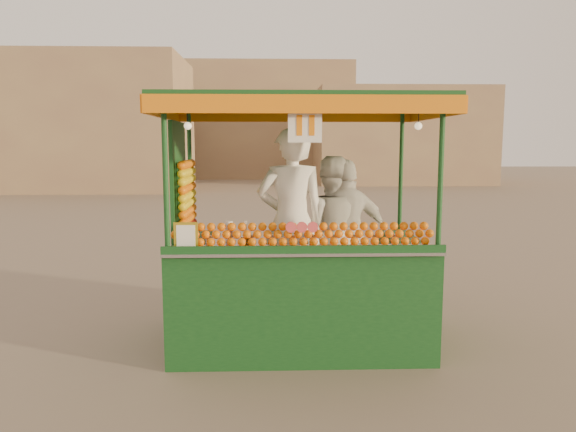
{
  "coord_description": "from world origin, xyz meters",
  "views": [
    {
      "loc": [
        -0.06,
        -5.63,
        2.08
      ],
      "look_at": [
        0.12,
        -0.03,
        1.33
      ],
      "focal_mm": 33.67,
      "sensor_mm": 36.0,
      "label": 1
    }
  ],
  "objects_px": {
    "juice_cart": "(293,267)",
    "vendor_middle": "(330,232)",
    "vendor_left": "(291,222)",
    "vendor_right": "(347,234)"
  },
  "relations": [
    {
      "from": "vendor_middle",
      "to": "vendor_right",
      "type": "relative_size",
      "value": 1.02
    },
    {
      "from": "juice_cart",
      "to": "vendor_middle",
      "type": "relative_size",
      "value": 1.68
    },
    {
      "from": "juice_cart",
      "to": "vendor_right",
      "type": "bearing_deg",
      "value": 29.66
    },
    {
      "from": "vendor_middle",
      "to": "vendor_left",
      "type": "bearing_deg",
      "value": 37.46
    },
    {
      "from": "vendor_right",
      "to": "juice_cart",
      "type": "bearing_deg",
      "value": 20.72
    },
    {
      "from": "vendor_left",
      "to": "vendor_right",
      "type": "height_order",
      "value": "vendor_left"
    },
    {
      "from": "juice_cart",
      "to": "vendor_middle",
      "type": "xyz_separation_m",
      "value": [
        0.42,
        0.38,
        0.3
      ]
    },
    {
      "from": "vendor_left",
      "to": "juice_cart",
      "type": "bearing_deg",
      "value": 92.83
    },
    {
      "from": "juice_cart",
      "to": "vendor_right",
      "type": "xyz_separation_m",
      "value": [
        0.59,
        0.34,
        0.28
      ]
    },
    {
      "from": "vendor_middle",
      "to": "juice_cart",
      "type": "bearing_deg",
      "value": 49.57
    }
  ]
}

